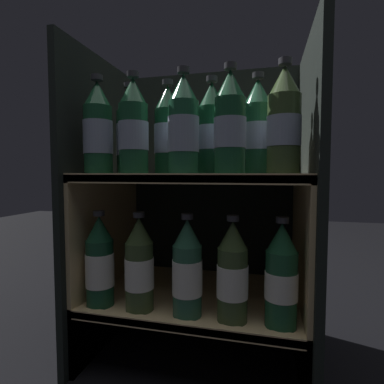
{
  "coord_description": "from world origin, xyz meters",
  "views": [
    {
      "loc": [
        0.2,
        -0.66,
        0.55
      ],
      "look_at": [
        0.0,
        0.14,
        0.5
      ],
      "focal_mm": 28.0,
      "sensor_mm": 36.0,
      "label": 1
    }
  ],
  "objects_px": {
    "bottle_upper_front_1": "(133,129)",
    "bottle_upper_front_2": "(182,128)",
    "bottle_lower_front_4": "(281,278)",
    "bottle_lower_front_3": "(232,274)",
    "bottle_lower_front_1": "(139,266)",
    "bottle_upper_front_3": "(230,126)",
    "bottle_upper_back_1": "(168,133)",
    "bottle_upper_front_0": "(98,131)",
    "bottle_lower_front_0": "(100,263)",
    "bottle_upper_back_3": "(257,130)",
    "bottle_lower_front_2": "(187,270)",
    "bottle_upper_back_0": "(130,134)",
    "bottle_upper_back_2": "(212,131)",
    "bottle_upper_front_4": "(284,123)"
  },
  "relations": [
    {
      "from": "bottle_upper_front_1",
      "to": "bottle_upper_front_2",
      "type": "bearing_deg",
      "value": 0.0
    },
    {
      "from": "bottle_upper_front_2",
      "to": "bottle_lower_front_4",
      "type": "distance_m",
      "value": 0.43
    },
    {
      "from": "bottle_lower_front_3",
      "to": "bottle_lower_front_1",
      "type": "bearing_deg",
      "value": 180.0
    },
    {
      "from": "bottle_upper_front_3",
      "to": "bottle_upper_back_1",
      "type": "relative_size",
      "value": 1.0
    },
    {
      "from": "bottle_upper_front_0",
      "to": "bottle_lower_front_0",
      "type": "height_order",
      "value": "bottle_upper_front_0"
    },
    {
      "from": "bottle_upper_back_3",
      "to": "bottle_lower_front_2",
      "type": "relative_size",
      "value": 1.0
    },
    {
      "from": "bottle_upper_back_0",
      "to": "bottle_upper_back_2",
      "type": "relative_size",
      "value": 1.0
    },
    {
      "from": "bottle_upper_front_4",
      "to": "bottle_lower_front_0",
      "type": "xyz_separation_m",
      "value": [
        -0.48,
        -0.0,
        -0.36
      ]
    },
    {
      "from": "bottle_upper_back_3",
      "to": "bottle_lower_front_1",
      "type": "distance_m",
      "value": 0.48
    },
    {
      "from": "bottle_upper_back_1",
      "to": "bottle_lower_front_2",
      "type": "relative_size",
      "value": 1.0
    },
    {
      "from": "bottle_upper_back_0",
      "to": "bottle_lower_front_2",
      "type": "xyz_separation_m",
      "value": [
        0.19,
        -0.08,
        -0.36
      ]
    },
    {
      "from": "bottle_upper_back_0",
      "to": "bottle_upper_back_1",
      "type": "relative_size",
      "value": 1.0
    },
    {
      "from": "bottle_upper_back_0",
      "to": "bottle_lower_front_3",
      "type": "height_order",
      "value": "bottle_upper_back_0"
    },
    {
      "from": "bottle_upper_front_2",
      "to": "bottle_upper_front_4",
      "type": "distance_m",
      "value": 0.24
    },
    {
      "from": "bottle_upper_back_0",
      "to": "bottle_lower_front_4",
      "type": "distance_m",
      "value": 0.56
    },
    {
      "from": "bottle_lower_front_1",
      "to": "bottle_lower_front_3",
      "type": "xyz_separation_m",
      "value": [
        0.25,
        -0.0,
        0.0
      ]
    },
    {
      "from": "bottle_upper_front_4",
      "to": "bottle_upper_back_0",
      "type": "bearing_deg",
      "value": 168.67
    },
    {
      "from": "bottle_upper_front_2",
      "to": "bottle_upper_back_2",
      "type": "relative_size",
      "value": 1.0
    },
    {
      "from": "bottle_upper_front_3",
      "to": "bottle_upper_front_4",
      "type": "distance_m",
      "value": 0.12
    },
    {
      "from": "bottle_upper_front_3",
      "to": "bottle_upper_back_1",
      "type": "height_order",
      "value": "same"
    },
    {
      "from": "bottle_upper_front_0",
      "to": "bottle_upper_back_3",
      "type": "height_order",
      "value": "same"
    },
    {
      "from": "bottle_upper_back_2",
      "to": "bottle_lower_front_1",
      "type": "bearing_deg",
      "value": -154.48
    },
    {
      "from": "bottle_upper_front_1",
      "to": "bottle_upper_front_3",
      "type": "height_order",
      "value": "same"
    },
    {
      "from": "bottle_upper_front_1",
      "to": "bottle_upper_back_2",
      "type": "relative_size",
      "value": 1.0
    },
    {
      "from": "bottle_upper_front_0",
      "to": "bottle_upper_back_3",
      "type": "xyz_separation_m",
      "value": [
        0.41,
        0.08,
        0.0
      ]
    },
    {
      "from": "bottle_upper_front_1",
      "to": "bottle_lower_front_4",
      "type": "distance_m",
      "value": 0.52
    },
    {
      "from": "bottle_upper_back_1",
      "to": "bottle_lower_front_0",
      "type": "relative_size",
      "value": 1.0
    },
    {
      "from": "bottle_upper_front_0",
      "to": "bottle_upper_back_0",
      "type": "relative_size",
      "value": 1.0
    },
    {
      "from": "bottle_upper_front_4",
      "to": "bottle_upper_back_3",
      "type": "bearing_deg",
      "value": 125.97
    },
    {
      "from": "bottle_upper_back_3",
      "to": "bottle_lower_front_0",
      "type": "xyz_separation_m",
      "value": [
        -0.42,
        -0.08,
        -0.36
      ]
    },
    {
      "from": "bottle_upper_back_0",
      "to": "bottle_lower_front_1",
      "type": "bearing_deg",
      "value": -53.32
    },
    {
      "from": "bottle_lower_front_1",
      "to": "bottle_lower_front_3",
      "type": "height_order",
      "value": "same"
    },
    {
      "from": "bottle_upper_front_0",
      "to": "bottle_lower_front_2",
      "type": "relative_size",
      "value": 1.0
    },
    {
      "from": "bottle_lower_front_4",
      "to": "bottle_upper_front_3",
      "type": "bearing_deg",
      "value": -180.0
    },
    {
      "from": "bottle_upper_front_3",
      "to": "bottle_upper_front_4",
      "type": "relative_size",
      "value": 1.0
    },
    {
      "from": "bottle_upper_front_2",
      "to": "bottle_upper_back_0",
      "type": "height_order",
      "value": "same"
    },
    {
      "from": "bottle_upper_back_1",
      "to": "bottle_upper_back_2",
      "type": "height_order",
      "value": "same"
    },
    {
      "from": "bottle_upper_back_3",
      "to": "bottle_lower_front_3",
      "type": "xyz_separation_m",
      "value": [
        -0.05,
        -0.08,
        -0.36
      ]
    },
    {
      "from": "bottle_upper_back_3",
      "to": "bottle_lower_front_3",
      "type": "height_order",
      "value": "bottle_upper_back_3"
    },
    {
      "from": "bottle_upper_front_2",
      "to": "bottle_lower_front_1",
      "type": "distance_m",
      "value": 0.38
    },
    {
      "from": "bottle_upper_back_0",
      "to": "bottle_upper_back_3",
      "type": "xyz_separation_m",
      "value": [
        0.36,
        0.0,
        0.0
      ]
    },
    {
      "from": "bottle_upper_front_4",
      "to": "bottle_lower_front_0",
      "type": "bearing_deg",
      "value": -180.0
    },
    {
      "from": "bottle_upper_front_1",
      "to": "bottle_upper_back_2",
      "type": "bearing_deg",
      "value": 24.11
    },
    {
      "from": "bottle_upper_back_1",
      "to": "bottle_lower_front_3",
      "type": "height_order",
      "value": "bottle_upper_back_1"
    },
    {
      "from": "bottle_upper_back_0",
      "to": "bottle_upper_back_1",
      "type": "height_order",
      "value": "same"
    },
    {
      "from": "bottle_lower_front_3",
      "to": "bottle_upper_back_0",
      "type": "bearing_deg",
      "value": 164.67
    },
    {
      "from": "bottle_lower_front_1",
      "to": "bottle_lower_front_2",
      "type": "xyz_separation_m",
      "value": [
        0.13,
        -0.0,
        -0.0
      ]
    },
    {
      "from": "bottle_upper_front_2",
      "to": "bottle_lower_front_4",
      "type": "height_order",
      "value": "bottle_upper_front_2"
    },
    {
      "from": "bottle_upper_back_2",
      "to": "bottle_lower_front_2",
      "type": "distance_m",
      "value": 0.37
    },
    {
      "from": "bottle_upper_back_1",
      "to": "bottle_upper_front_2",
      "type": "bearing_deg",
      "value": -52.52
    }
  ]
}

